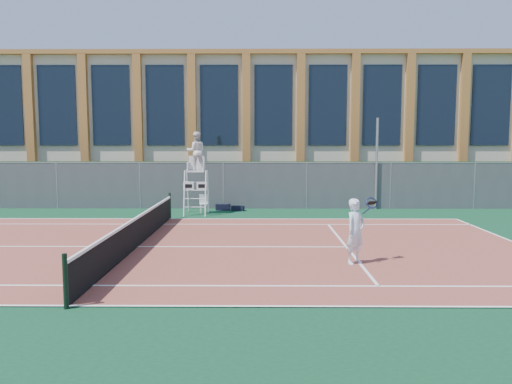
{
  "coord_description": "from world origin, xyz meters",
  "views": [
    {
      "loc": [
        3.76,
        -14.96,
        3.26
      ],
      "look_at": [
        3.61,
        3.0,
        1.41
      ],
      "focal_mm": 35.0,
      "sensor_mm": 36.0,
      "label": 1
    }
  ],
  "objects_px": {
    "steel_pole": "(377,164)",
    "umpire_chair": "(196,154)",
    "tennis_player": "(356,231)",
    "plastic_chair": "(204,202)"
  },
  "relations": [
    {
      "from": "steel_pole",
      "to": "umpire_chair",
      "type": "xyz_separation_m",
      "value": [
        -8.35,
        -1.65,
        0.53
      ]
    },
    {
      "from": "steel_pole",
      "to": "plastic_chair",
      "type": "distance_m",
      "value": 8.34
    },
    {
      "from": "plastic_chair",
      "to": "tennis_player",
      "type": "distance_m",
      "value": 10.72
    },
    {
      "from": "steel_pole",
      "to": "plastic_chair",
      "type": "xyz_separation_m",
      "value": [
        -8.07,
        -1.3,
        -1.67
      ]
    },
    {
      "from": "steel_pole",
      "to": "tennis_player",
      "type": "bearing_deg",
      "value": -105.67
    },
    {
      "from": "plastic_chair",
      "to": "tennis_player",
      "type": "height_order",
      "value": "tennis_player"
    },
    {
      "from": "steel_pole",
      "to": "plastic_chair",
      "type": "bearing_deg",
      "value": -170.87
    },
    {
      "from": "steel_pole",
      "to": "tennis_player",
      "type": "height_order",
      "value": "steel_pole"
    },
    {
      "from": "umpire_chair",
      "to": "tennis_player",
      "type": "relative_size",
      "value": 2.13
    },
    {
      "from": "steel_pole",
      "to": "umpire_chair",
      "type": "bearing_deg",
      "value": -168.81
    }
  ]
}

